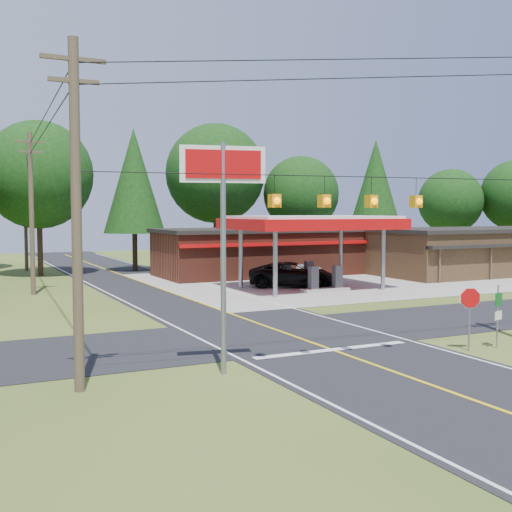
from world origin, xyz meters
name	(u,v)px	position (x,y,z in m)	size (l,w,h in m)	color
ground	(286,334)	(0.00, 0.00, 0.00)	(120.00, 120.00, 0.00)	#3D531D
main_highway	(286,334)	(0.00, 0.00, 0.01)	(8.00, 120.00, 0.02)	black
cross_road	(286,333)	(0.00, 0.00, 0.01)	(70.00, 7.00, 0.02)	black
lane_center_yellow	(286,333)	(0.00, 0.00, 0.03)	(0.15, 110.00, 0.00)	yellow
gas_canopy	(311,225)	(9.00, 13.00, 4.27)	(10.60, 7.40, 4.88)	gray
convenience_store	(258,252)	(10.00, 22.98, 1.92)	(16.40, 7.55, 3.80)	#5F281B
strip_building	(488,250)	(28.00, 15.98, 1.91)	(20.40, 8.75, 3.80)	#3B2818
utility_pole_near_left	(76,210)	(-9.50, -5.00, 5.20)	(1.80, 0.30, 10.00)	#473828
utility_pole_far_left	(31,211)	(-8.00, 18.00, 5.20)	(1.80, 0.30, 10.00)	#473828
utility_pole_north	(25,216)	(-6.50, 35.00, 4.75)	(0.30, 0.30, 9.50)	#473828
overhead_beacons	(348,179)	(-1.00, -6.00, 6.21)	(17.04, 2.04, 1.03)	black
treeline_backdrop	(144,181)	(0.82, 24.01, 7.49)	(70.27, 51.59, 13.30)	#332316
suv_car	(293,275)	(8.50, 14.50, 0.84)	(6.08, 6.08, 1.69)	black
sedan_car	(296,267)	(12.00, 20.37, 0.75)	(4.40, 4.40, 1.50)	white
big_stop_sign	(223,201)	(-5.00, -5.01, 5.48)	(2.67, 0.65, 7.31)	gray
octagonal_stop_sign	(470,303)	(4.50, -5.90, 1.79)	(0.78, 0.38, 2.40)	gray
route_sign_post	(498,310)	(5.80, -6.02, 1.45)	(0.48, 0.17, 2.41)	gray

